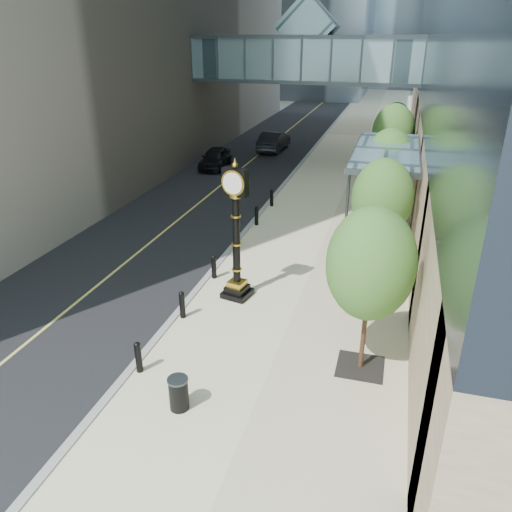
# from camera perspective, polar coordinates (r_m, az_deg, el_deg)

# --- Properties ---
(ground) EXTENTS (320.00, 320.00, 0.00)m
(ground) POSITION_cam_1_polar(r_m,az_deg,el_deg) (14.03, -4.87, -17.37)
(ground) COLOR gray
(ground) RESTS_ON ground
(road) EXTENTS (8.00, 180.00, 0.02)m
(road) POSITION_cam_1_polar(r_m,az_deg,el_deg) (51.75, 3.47, 13.93)
(road) COLOR black
(road) RESTS_ON ground
(sidewalk) EXTENTS (8.00, 180.00, 0.06)m
(sidewalk) POSITION_cam_1_polar(r_m,az_deg,el_deg) (50.67, 12.57, 13.21)
(sidewalk) COLOR beige
(sidewalk) RESTS_ON ground
(curb) EXTENTS (0.25, 180.00, 0.07)m
(curb) POSITION_cam_1_polar(r_m,az_deg,el_deg) (51.05, 7.98, 13.63)
(curb) COLOR gray
(curb) RESTS_ON ground
(skywalk) EXTENTS (17.00, 4.20, 5.80)m
(skywalk) POSITION_cam_1_polar(r_m,az_deg,el_deg) (38.39, 5.82, 21.83)
(skywalk) COLOR slate
(skywalk) RESTS_ON ground
(entrance_canopy) EXTENTS (3.00, 8.00, 4.38)m
(entrance_canopy) POSITION_cam_1_polar(r_m,az_deg,el_deg) (24.27, 14.68, 11.38)
(entrance_canopy) COLOR #383F44
(entrance_canopy) RESTS_ON ground
(bollard_row) EXTENTS (0.20, 16.20, 0.90)m
(bollard_row) POSITION_cam_1_polar(r_m,az_deg,el_deg) (21.73, -3.37, 0.39)
(bollard_row) COLOR black
(bollard_row) RESTS_ON sidewalk
(street_trees) EXTENTS (2.58, 28.35, 5.30)m
(street_trees) POSITION_cam_1_polar(r_m,az_deg,el_deg) (25.99, 14.91, 10.41)
(street_trees) COLOR black
(street_trees) RESTS_ON sidewalk
(street_clock) EXTENTS (1.16, 1.16, 5.18)m
(street_clock) POSITION_cam_1_polar(r_m,az_deg,el_deg) (18.17, -2.26, 1.64)
(street_clock) COLOR black
(street_clock) RESTS_ON sidewalk
(trash_bin) EXTENTS (0.62, 0.62, 0.90)m
(trash_bin) POSITION_cam_1_polar(r_m,az_deg,el_deg) (13.88, -8.82, -15.35)
(trash_bin) COLOR black
(trash_bin) RESTS_ON sidewalk
(pedestrian) EXTENTS (0.66, 0.45, 1.75)m
(pedestrian) POSITION_cam_1_polar(r_m,az_deg,el_deg) (19.77, 15.73, -1.73)
(pedestrian) COLOR #A29F95
(pedestrian) RESTS_ON sidewalk
(car_near) EXTENTS (2.09, 4.45, 1.47)m
(car_near) POSITION_cam_1_polar(r_m,az_deg,el_deg) (37.62, -4.68, 11.11)
(car_near) COLOR black
(car_near) RESTS_ON road
(car_far) EXTENTS (1.86, 4.94, 1.61)m
(car_far) POSITION_cam_1_polar(r_m,az_deg,el_deg) (43.24, 2.06, 12.99)
(car_far) COLOR black
(car_far) RESTS_ON road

